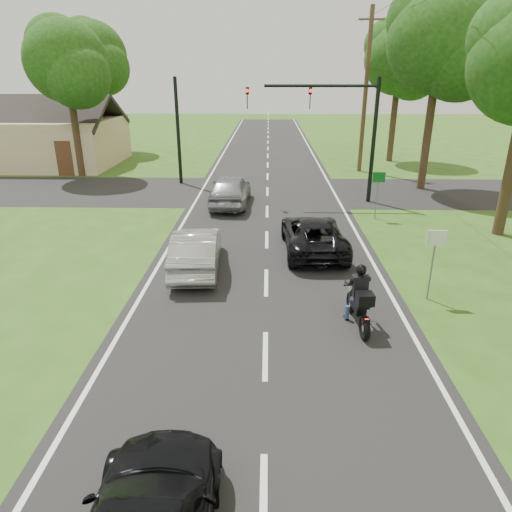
# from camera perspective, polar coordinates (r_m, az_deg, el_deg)

# --- Properties ---
(ground) EXTENTS (140.00, 140.00, 0.00)m
(ground) POSITION_cam_1_polar(r_m,az_deg,el_deg) (10.89, 1.17, -12.31)
(ground) COLOR #2E5117
(ground) RESTS_ON ground
(road) EXTENTS (8.00, 100.00, 0.01)m
(road) POSITION_cam_1_polar(r_m,az_deg,el_deg) (19.98, 1.38, 3.99)
(road) COLOR black
(road) RESTS_ON ground
(cross_road) EXTENTS (60.00, 7.00, 0.01)m
(cross_road) POSITION_cam_1_polar(r_m,az_deg,el_deg) (25.76, 1.43, 8.06)
(cross_road) COLOR black
(cross_road) RESTS_ON ground
(motorcycle_rider) EXTENTS (0.58, 2.00, 1.73)m
(motorcycle_rider) POSITION_cam_1_polar(r_m,az_deg,el_deg) (11.99, 12.79, -5.71)
(motorcycle_rider) COLOR black
(motorcycle_rider) RESTS_ON ground
(dark_suv) EXTENTS (2.32, 4.68, 1.28)m
(dark_suv) POSITION_cam_1_polar(r_m,az_deg,el_deg) (16.85, 7.17, 2.71)
(dark_suv) COLOR black
(dark_suv) RESTS_ON road
(silver_sedan) EXTENTS (1.71, 4.25, 1.37)m
(silver_sedan) POSITION_cam_1_polar(r_m,az_deg,el_deg) (15.21, -7.46, 0.76)
(silver_sedan) COLOR #B4B5B9
(silver_sedan) RESTS_ON road
(silver_suv) EXTENTS (2.01, 4.61, 1.55)m
(silver_suv) POSITION_cam_1_polar(r_m,az_deg,el_deg) (22.86, -3.24, 8.28)
(silver_suv) COLOR #96979D
(silver_suv) RESTS_ON road
(traffic_signal) EXTENTS (6.38, 0.44, 6.00)m
(traffic_signal) POSITION_cam_1_polar(r_m,az_deg,el_deg) (23.34, 10.09, 16.61)
(traffic_signal) COLOR black
(traffic_signal) RESTS_ON ground
(signal_pole_far) EXTENTS (0.20, 0.20, 6.00)m
(signal_pole_far) POSITION_cam_1_polar(r_m,az_deg,el_deg) (27.70, -9.71, 15.03)
(signal_pole_far) COLOR black
(signal_pole_far) RESTS_ON ground
(utility_pole_far) EXTENTS (1.60, 0.28, 10.00)m
(utility_pole_far) POSITION_cam_1_polar(r_m,az_deg,el_deg) (31.65, 13.54, 19.36)
(utility_pole_far) COLOR brown
(utility_pole_far) RESTS_ON ground
(sign_white) EXTENTS (0.55, 0.07, 2.12)m
(sign_white) POSITION_cam_1_polar(r_m,az_deg,el_deg) (13.65, 21.46, 0.93)
(sign_white) COLOR slate
(sign_white) RESTS_ON ground
(sign_green) EXTENTS (0.55, 0.07, 2.12)m
(sign_green) POSITION_cam_1_polar(r_m,az_deg,el_deg) (21.08, 15.03, 8.69)
(sign_green) COLOR slate
(sign_green) RESTS_ON ground
(tree_row_d) EXTENTS (5.76, 5.58, 10.45)m
(tree_row_d) POSITION_cam_1_polar(r_m,az_deg,el_deg) (27.37, 22.78, 23.02)
(tree_row_d) COLOR #332316
(tree_row_d) RESTS_ON ground
(tree_row_e) EXTENTS (5.28, 5.12, 9.61)m
(tree_row_e) POSITION_cam_1_polar(r_m,az_deg,el_deg) (36.07, 18.05, 21.95)
(tree_row_e) COLOR #332316
(tree_row_e) RESTS_ON ground
(tree_left_near) EXTENTS (5.12, 4.96, 9.22)m
(tree_left_near) POSITION_cam_1_polar(r_m,az_deg,el_deg) (31.12, -22.25, 21.08)
(tree_left_near) COLOR #332316
(tree_left_near) RESTS_ON ground
(tree_left_far) EXTENTS (5.76, 5.58, 10.14)m
(tree_left_far) POSITION_cam_1_polar(r_m,az_deg,el_deg) (41.15, -19.45, 22.07)
(tree_left_far) COLOR #332316
(tree_left_far) RESTS_ON ground
(house) EXTENTS (10.20, 8.00, 4.84)m
(house) POSITION_cam_1_polar(r_m,az_deg,el_deg) (36.96, -24.89, 13.09)
(house) COLOR #C2B687
(house) RESTS_ON ground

